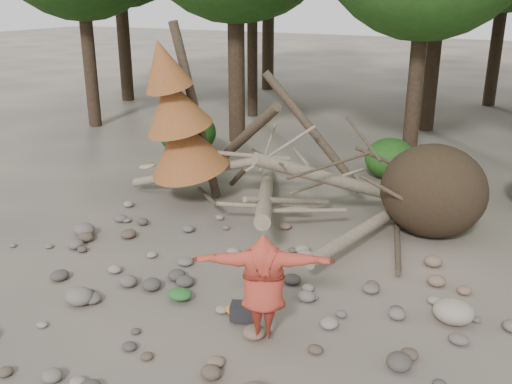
% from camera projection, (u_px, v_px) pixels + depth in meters
% --- Properties ---
extents(ground, '(120.00, 120.00, 0.00)m').
position_uv_depth(ground, '(222.00, 296.00, 9.74)').
color(ground, '#514C44').
rests_on(ground, ground).
extents(deadfall_pile, '(8.55, 5.24, 3.30)m').
position_uv_depth(deadfall_pile, '(404.00, 189.00, 12.10)').
color(deadfall_pile, '#332619').
rests_on(deadfall_pile, ground).
extents(dead_conifer, '(2.06, 2.16, 4.35)m').
position_uv_depth(dead_conifer, '(178.00, 120.00, 13.21)').
color(dead_conifer, '#4C3F30').
rests_on(dead_conifer, ground).
extents(bush_left, '(1.80, 1.80, 1.44)m').
position_uv_depth(bush_left, '(188.00, 133.00, 17.92)').
color(bush_left, '#1B4512').
rests_on(bush_left, ground).
extents(bush_mid, '(1.40, 1.40, 1.12)m').
position_uv_depth(bush_mid, '(390.00, 158.00, 15.74)').
color(bush_mid, '#255719').
rests_on(bush_mid, ground).
extents(frisbee_thrower, '(3.28, 1.34, 2.33)m').
position_uv_depth(frisbee_thrower, '(263.00, 286.00, 8.24)').
color(frisbee_thrower, '#AB3526').
rests_on(frisbee_thrower, ground).
extents(backpack, '(0.47, 0.39, 0.27)m').
position_uv_depth(backpack, '(243.00, 315.00, 8.92)').
color(backpack, black).
rests_on(backpack, ground).
extents(cloth_green, '(0.43, 0.36, 0.16)m').
position_uv_depth(cloth_green, '(180.00, 297.00, 9.56)').
color(cloth_green, '#255C25').
rests_on(cloth_green, ground).
extents(cloth_orange, '(0.35, 0.29, 0.13)m').
position_uv_depth(cloth_orange, '(236.00, 312.00, 9.13)').
color(cloth_orange, '#C57621').
rests_on(cloth_orange, ground).
extents(boulder_front_left, '(0.48, 0.43, 0.29)m').
position_uv_depth(boulder_front_left, '(79.00, 296.00, 9.45)').
color(boulder_front_left, '#6E675C').
rests_on(boulder_front_left, ground).
extents(boulder_mid_right, '(0.64, 0.58, 0.38)m').
position_uv_depth(boulder_mid_right, '(453.00, 311.00, 8.91)').
color(boulder_mid_right, gray).
rests_on(boulder_mid_right, ground).
extents(boulder_mid_left, '(0.47, 0.42, 0.28)m').
position_uv_depth(boulder_mid_left, '(84.00, 230.00, 12.10)').
color(boulder_mid_left, '#645B54').
rests_on(boulder_mid_left, ground).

